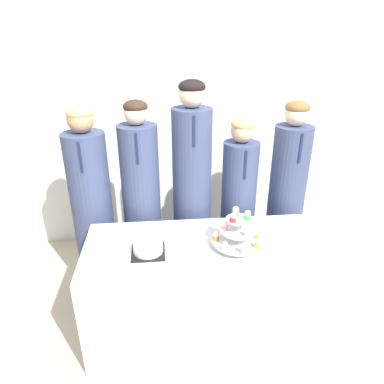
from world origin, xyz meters
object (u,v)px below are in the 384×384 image
at_px(student_1, 142,205).
at_px(student_0, 93,209).
at_px(cupcake_stand, 238,231).
at_px(student_3, 238,208).
at_px(student_4, 286,200).
at_px(cake_knife, 171,261).
at_px(round_cake, 148,246).
at_px(student_2, 192,195).

bearing_deg(student_1, student_0, 180.00).
height_order(cupcake_stand, student_0, student_0).
bearing_deg(student_0, cupcake_stand, -30.86).
relative_size(cupcake_stand, student_3, 0.23).
relative_size(cupcake_stand, student_0, 0.22).
xyz_separation_m(student_0, student_4, (1.54, -0.00, 0.01)).
xyz_separation_m(student_3, student_4, (0.39, 0.00, 0.05)).
height_order(student_1, student_3, student_1).
bearing_deg(cake_knife, student_0, 175.14).
bearing_deg(student_1, student_4, -0.00).
height_order(round_cake, student_0, student_0).
relative_size(cake_knife, student_1, 0.13).
distance_m(cake_knife, cupcake_stand, 0.46).
xyz_separation_m(cake_knife, student_3, (0.57, 0.72, -0.04)).
bearing_deg(student_0, round_cake, -54.46).
relative_size(cupcake_stand, student_1, 0.21).
xyz_separation_m(round_cake, cupcake_stand, (0.56, 0.02, 0.06)).
height_order(cupcake_stand, student_3, student_3).
xyz_separation_m(student_1, student_4, (1.16, -0.00, -0.01)).
bearing_deg(student_1, student_3, -0.00).
relative_size(student_1, student_3, 1.10).
relative_size(round_cake, student_3, 0.15).
distance_m(cake_knife, student_2, 0.75).
distance_m(round_cake, student_0, 0.76).
relative_size(student_1, student_2, 0.92).
bearing_deg(student_1, round_cake, -84.49).
distance_m(round_cake, student_2, 0.70).
bearing_deg(student_0, student_2, 0.00).
distance_m(cupcake_stand, student_0, 1.18).
relative_size(student_0, student_4, 1.00).
relative_size(round_cake, cupcake_stand, 0.63).
bearing_deg(student_0, student_3, -0.00).
distance_m(cupcake_stand, student_3, 0.64).
xyz_separation_m(cake_knife, student_0, (-0.58, 0.72, 0.00)).
bearing_deg(student_0, student_4, -0.00).
distance_m(student_0, student_1, 0.38).
bearing_deg(round_cake, student_2, 61.71).
height_order(cake_knife, student_0, student_0).
distance_m(round_cake, cupcake_stand, 0.57).
bearing_deg(student_2, cupcake_stand, -68.92).
height_order(student_2, student_4, student_2).
bearing_deg(student_1, cupcake_stand, -43.93).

